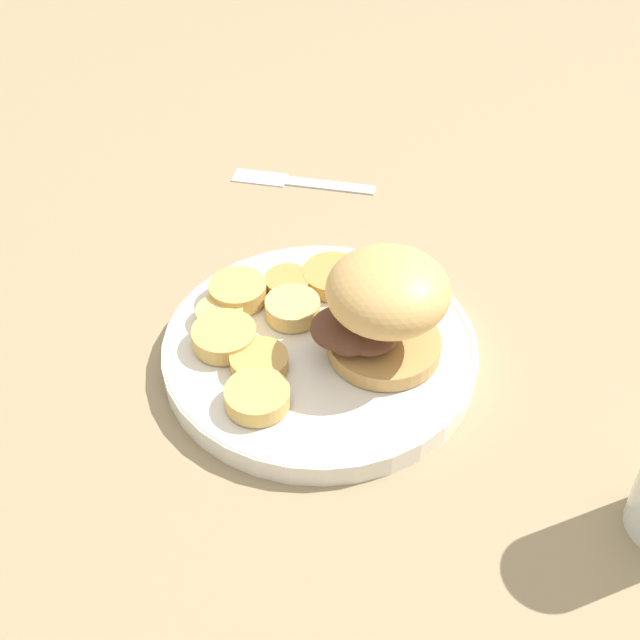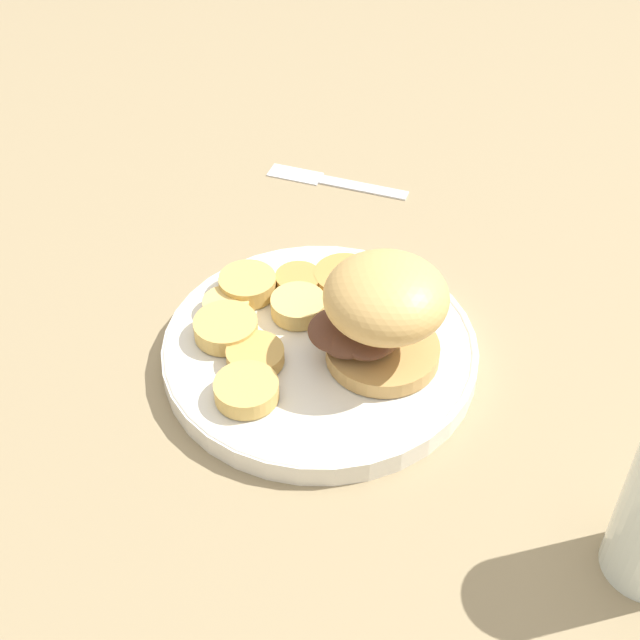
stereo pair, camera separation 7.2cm
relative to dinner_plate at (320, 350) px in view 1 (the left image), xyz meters
name	(u,v)px [view 1 (the left image)]	position (x,y,z in m)	size (l,w,h in m)	color
ground_plane	(320,360)	(0.00, 0.00, -0.01)	(4.00, 4.00, 0.00)	#937F5B
dinner_plate	(320,350)	(0.00, 0.00, 0.00)	(0.26, 0.26, 0.02)	white
sandwich	(382,306)	(-0.01, -0.05, 0.06)	(0.10, 0.11, 0.09)	tan
potato_round_0	(220,314)	(0.03, 0.09, 0.02)	(0.04, 0.04, 0.01)	#DBB766
potato_round_1	(224,335)	(0.00, 0.08, 0.02)	(0.05, 0.05, 0.02)	tan
potato_round_2	(238,291)	(0.06, 0.07, 0.02)	(0.05, 0.05, 0.02)	tan
potato_round_3	(259,362)	(-0.03, 0.05, 0.02)	(0.05, 0.05, 0.01)	tan
potato_round_4	(257,397)	(-0.07, 0.05, 0.02)	(0.05, 0.05, 0.02)	tan
potato_round_5	(293,308)	(0.03, 0.02, 0.02)	(0.05, 0.05, 0.02)	#DBB766
potato_round_6	(333,276)	(0.08, -0.01, 0.02)	(0.06, 0.06, 0.01)	#BC8942
potato_round_7	(288,283)	(0.07, 0.03, 0.02)	(0.04, 0.04, 0.01)	#BC8942
fork	(301,182)	(0.27, 0.01, -0.01)	(0.05, 0.15, 0.00)	silver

